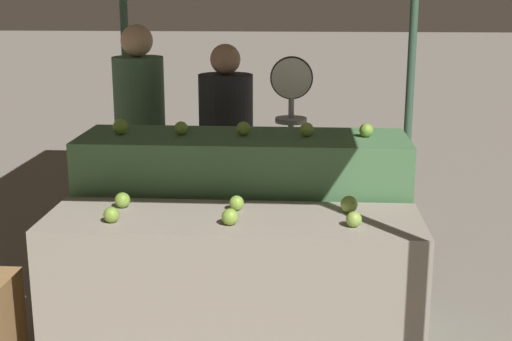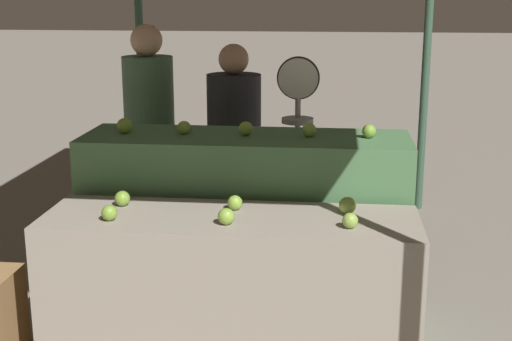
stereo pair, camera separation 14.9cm
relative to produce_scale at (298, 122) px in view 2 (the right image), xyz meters
name	(u,v)px [view 2 (the right image)]	position (x,y,z in m)	size (l,w,h in m)	color
display_counter_front	(231,300)	(-0.25, -1.26, -0.65)	(1.78, 0.55, 0.85)	gray
display_counter_back	(246,233)	(-0.25, -0.66, -0.51)	(1.78, 0.55, 1.12)	#4C7A4C
apple_front_0	(109,213)	(-0.79, -1.38, -0.19)	(0.07, 0.07, 0.07)	#7AA338
apple_front_1	(225,216)	(-0.25, -1.38, -0.18)	(0.08, 0.08, 0.08)	#84AD3D
apple_front_2	(350,221)	(0.31, -1.37, -0.19)	(0.07, 0.07, 0.07)	#8EB247
apple_front_3	(122,198)	(-0.80, -1.15, -0.18)	(0.08, 0.08, 0.08)	#7AA338
apple_front_4	(235,203)	(-0.24, -1.16, -0.19)	(0.07, 0.07, 0.07)	#84AD3D
apple_front_5	(348,205)	(0.30, -1.16, -0.18)	(0.08, 0.08, 0.08)	#8EB247
apple_back_0	(124,126)	(-0.92, -0.67, 0.09)	(0.08, 0.08, 0.08)	#84AD3D
apple_back_1	(184,128)	(-0.59, -0.66, 0.08)	(0.07, 0.07, 0.07)	#84AD3D
apple_back_2	(247,128)	(-0.24, -0.66, 0.08)	(0.08, 0.08, 0.08)	#84AD3D
apple_back_3	(309,130)	(0.10, -0.66, 0.08)	(0.08, 0.08, 0.08)	#8EB247
apple_back_4	(369,131)	(0.41, -0.65, 0.08)	(0.07, 0.07, 0.07)	#7AA338
produce_scale	(298,122)	(0.00, 0.00, 0.00)	(0.27, 0.20, 1.49)	#99999E
person_vendor_at_scale	(234,142)	(-0.44, 0.28, -0.19)	(0.41, 0.41, 1.54)	#2D2D38
person_customer_left	(150,126)	(-1.05, 0.37, -0.11)	(0.47, 0.47, 1.66)	#2D2D38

